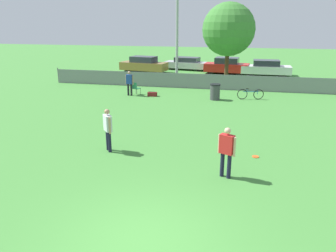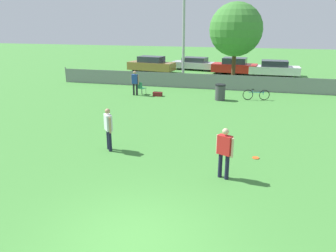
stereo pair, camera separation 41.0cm
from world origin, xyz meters
name	(u,v)px [view 1 (the left image)]	position (x,y,z in m)	size (l,w,h in m)	color
ground_plane	(142,242)	(0.00, 0.00, 0.00)	(120.00, 120.00, 0.00)	#428438
fence_backline	(214,82)	(0.00, 18.00, 0.55)	(25.35, 0.07, 1.21)	gray
light_pole	(177,22)	(-3.03, 19.16, 4.73)	(0.90, 0.36, 7.95)	#9E9EA3
tree_near_pole	(229,29)	(0.68, 21.28, 4.17)	(4.16, 4.16, 6.26)	#4C331E
player_defender_red	(227,149)	(1.65, 3.70, 0.96)	(0.55, 0.38, 1.66)	#191933
player_receiver_white	(108,127)	(-2.85, 4.97, 0.96)	(0.45, 0.48, 1.66)	#191933
spectator_in_blue	(129,82)	(-5.34, 14.61, 0.94)	(0.57, 0.27, 1.64)	black
frisbee_disc	(255,157)	(2.65, 5.60, 0.01)	(0.25, 0.25, 0.03)	#E5591E
folding_chair_sideline	(135,88)	(-5.03, 14.90, 0.50)	(0.58, 0.58, 0.87)	#333338
bicycle_sideline	(250,94)	(2.57, 15.24, 0.34)	(1.67, 0.48, 0.71)	black
trash_bin	(215,92)	(0.36, 14.63, 0.51)	(0.65, 0.65, 1.01)	#3F3F44
gear_bag_sideline	(152,94)	(-3.81, 14.75, 0.14)	(0.60, 0.33, 0.29)	maroon
parked_car_tan	(144,65)	(-7.57, 25.25, 0.73)	(4.81, 2.42, 1.53)	black
parked_car_silver	(187,64)	(-3.65, 27.74, 0.64)	(4.81, 2.43, 1.29)	black
parked_car_red	(227,66)	(0.47, 25.97, 0.73)	(4.28, 2.18, 1.53)	black
parked_car_white	(266,68)	(4.07, 25.76, 0.67)	(4.48, 1.82, 1.40)	black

